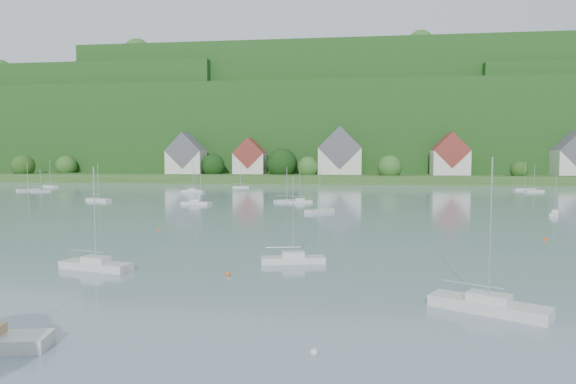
# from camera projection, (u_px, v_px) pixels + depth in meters

# --- Properties ---
(far_shore_strip) EXTENTS (600.00, 60.00, 3.00)m
(far_shore_strip) POSITION_uv_depth(u_px,v_px,m) (328.00, 177.00, 208.20)
(far_shore_strip) COLOR #2B521E
(far_shore_strip) RESTS_ON ground
(forested_ridge) EXTENTS (620.00, 181.22, 69.89)m
(forested_ridge) POSITION_uv_depth(u_px,v_px,m) (336.00, 132.00, 274.49)
(forested_ridge) COLOR #144014
(forested_ridge) RESTS_ON ground
(village_building_0) EXTENTS (14.00, 10.40, 16.00)m
(village_building_0) POSITION_uv_depth(u_px,v_px,m) (186.00, 157.00, 201.87)
(village_building_0) COLOR silver
(village_building_0) RESTS_ON far_shore_strip
(village_building_1) EXTENTS (12.00, 9.36, 14.00)m
(village_building_1) POSITION_uv_depth(u_px,v_px,m) (250.00, 159.00, 200.68)
(village_building_1) COLOR silver
(village_building_1) RESTS_ON far_shore_strip
(village_building_2) EXTENTS (16.00, 11.44, 18.00)m
(village_building_2) POSITION_uv_depth(u_px,v_px,m) (340.00, 155.00, 195.08)
(village_building_2) COLOR silver
(village_building_2) RESTS_ON far_shore_strip
(village_building_3) EXTENTS (13.00, 10.40, 15.50)m
(village_building_3) POSITION_uv_depth(u_px,v_px,m) (450.00, 157.00, 188.00)
(village_building_3) COLOR silver
(village_building_3) RESTS_ON far_shore_strip
(village_building_4) EXTENTS (15.00, 10.40, 16.50)m
(village_building_4) POSITION_uv_depth(u_px,v_px,m) (576.00, 157.00, 186.15)
(village_building_4) COLOR silver
(village_building_4) RESTS_ON far_shore_strip
(near_sailboat_0) EXTENTS (6.87, 3.32, 8.93)m
(near_sailboat_0) POSITION_uv_depth(u_px,v_px,m) (96.00, 264.00, 44.89)
(near_sailboat_0) COLOR silver
(near_sailboat_0) RESTS_ON ground
(near_sailboat_3) EXTENTS (6.11, 2.86, 7.96)m
(near_sailboat_3) POSITION_uv_depth(u_px,v_px,m) (293.00, 258.00, 47.61)
(near_sailboat_3) COLOR silver
(near_sailboat_3) RESTS_ON ground
(near_sailboat_4) EXTENTS (7.31, 5.45, 9.83)m
(near_sailboat_4) POSITION_uv_depth(u_px,v_px,m) (488.00, 305.00, 32.62)
(near_sailboat_4) COLOR silver
(near_sailboat_4) RESTS_ON ground
(mooring_buoy_0) EXTENTS (0.43, 0.43, 0.43)m
(mooring_buoy_0) POSITION_uv_depth(u_px,v_px,m) (228.00, 276.00, 42.58)
(mooring_buoy_0) COLOR #E9551A
(mooring_buoy_0) RESTS_ON ground
(mooring_buoy_1) EXTENTS (0.42, 0.42, 0.42)m
(mooring_buoy_1) POSITION_uv_depth(u_px,v_px,m) (314.00, 355.00, 25.65)
(mooring_buoy_1) COLOR silver
(mooring_buoy_1) RESTS_ON ground
(mooring_buoy_2) EXTENTS (0.43, 0.43, 0.43)m
(mooring_buoy_2) POSITION_uv_depth(u_px,v_px,m) (546.00, 240.00, 60.56)
(mooring_buoy_2) COLOR #E9551A
(mooring_buoy_2) RESTS_ON ground
(mooring_buoy_3) EXTENTS (0.38, 0.38, 0.38)m
(mooring_buoy_3) POSITION_uv_depth(u_px,v_px,m) (159.00, 230.00, 68.75)
(mooring_buoy_3) COLOR #E9551A
(mooring_buoy_3) RESTS_ON ground
(far_sailboat_cluster) EXTENTS (196.08, 72.18, 8.71)m
(far_sailboat_cluster) POSITION_uv_depth(u_px,v_px,m) (334.00, 195.00, 126.80)
(far_sailboat_cluster) COLOR silver
(far_sailboat_cluster) RESTS_ON ground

